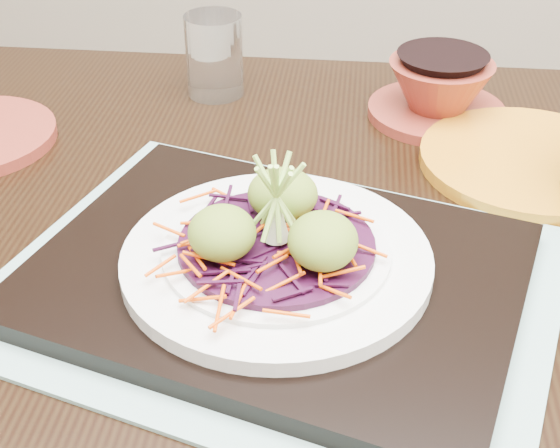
# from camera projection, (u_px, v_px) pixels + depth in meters

# --- Properties ---
(dining_table) EXTENTS (1.27, 0.86, 0.78)m
(dining_table) POSITION_uv_depth(u_px,v_px,m) (289.00, 340.00, 0.72)
(dining_table) COLOR black
(dining_table) RESTS_ON ground
(placemat) EXTENTS (0.50, 0.43, 0.00)m
(placemat) POSITION_uv_depth(u_px,v_px,m) (277.00, 284.00, 0.62)
(placemat) COLOR #7CA099
(placemat) RESTS_ON dining_table
(serving_tray) EXTENTS (0.43, 0.36, 0.02)m
(serving_tray) POSITION_uv_depth(u_px,v_px,m) (277.00, 274.00, 0.61)
(serving_tray) COLOR black
(serving_tray) RESTS_ON placemat
(white_plate) EXTENTS (0.24, 0.24, 0.02)m
(white_plate) POSITION_uv_depth(u_px,v_px,m) (277.00, 258.00, 0.60)
(white_plate) COLOR silver
(white_plate) RESTS_ON serving_tray
(cabbage_bed) EXTENTS (0.15, 0.15, 0.01)m
(cabbage_bed) POSITION_uv_depth(u_px,v_px,m) (277.00, 245.00, 0.59)
(cabbage_bed) COLOR #2D0923
(cabbage_bed) RESTS_ON white_plate
(carrot_julienne) EXTENTS (0.18, 0.18, 0.01)m
(carrot_julienne) POSITION_uv_depth(u_px,v_px,m) (276.00, 237.00, 0.59)
(carrot_julienne) COLOR #DD4703
(carrot_julienne) RESTS_ON cabbage_bed
(guacamole_scoops) EXTENTS (0.13, 0.12, 0.04)m
(guacamole_scoops) POSITION_uv_depth(u_px,v_px,m) (276.00, 222.00, 0.58)
(guacamole_scoops) COLOR olive
(guacamole_scoops) RESTS_ON cabbage_bed
(scallion_garnish) EXTENTS (0.06, 0.06, 0.08)m
(scallion_garnish) POSITION_uv_depth(u_px,v_px,m) (276.00, 201.00, 0.57)
(scallion_garnish) COLOR #9DCF53
(scallion_garnish) RESTS_ON cabbage_bed
(water_glass) EXTENTS (0.08, 0.08, 0.09)m
(water_glass) POSITION_uv_depth(u_px,v_px,m) (214.00, 55.00, 0.89)
(water_glass) COLOR white
(water_glass) RESTS_ON dining_table
(terracotta_bowl_set) EXTENTS (0.19, 0.19, 0.06)m
(terracotta_bowl_set) POSITION_uv_depth(u_px,v_px,m) (439.00, 93.00, 0.85)
(terracotta_bowl_set) COLOR maroon
(terracotta_bowl_set) RESTS_ON dining_table
(yellow_plate) EXTENTS (0.28, 0.28, 0.01)m
(yellow_plate) POSITION_uv_depth(u_px,v_px,m) (530.00, 161.00, 0.77)
(yellow_plate) COLOR #BE7115
(yellow_plate) RESTS_ON dining_table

